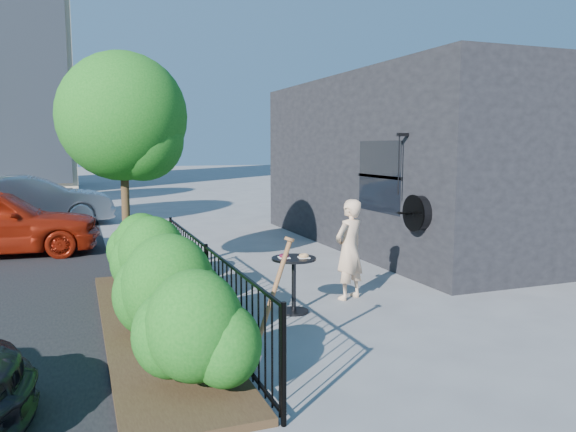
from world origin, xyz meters
name	(u,v)px	position (x,y,z in m)	size (l,w,h in m)	color
ground	(309,312)	(0.00, 0.00, 0.00)	(120.00, 120.00, 0.00)	gray
shop_building	(442,162)	(5.50, 4.50, 2.00)	(6.22, 9.00, 4.00)	black
fence	(207,283)	(-1.50, 0.00, 0.56)	(0.05, 6.05, 1.10)	black
planting_bed	(155,327)	(-2.20, 0.00, 0.04)	(1.30, 6.00, 0.08)	#382616
shrubs	(160,275)	(-2.10, 0.10, 0.70)	(1.10, 5.60, 1.24)	#166217
patio_tree	(127,125)	(-2.24, 2.76, 2.76)	(2.20, 2.20, 3.94)	#3F2B19
cafe_table	(294,275)	(-0.21, 0.07, 0.56)	(0.64, 0.64, 0.86)	black
woman	(349,249)	(0.87, 0.46, 0.79)	(0.58, 0.38, 1.58)	beige
shovel	(268,313)	(-1.26, -1.87, 0.65)	(0.51, 0.19, 1.49)	brown
car_silver	(32,201)	(-4.35, 11.03, 0.76)	(1.60, 4.59, 1.51)	#A2A2A7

